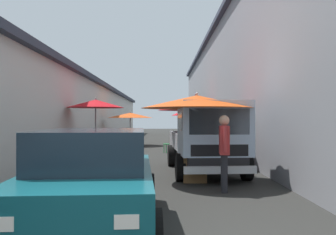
{
  "coord_description": "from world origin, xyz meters",
  "views": [
    {
      "loc": [
        -2.74,
        -0.43,
        1.61
      ],
      "look_at": [
        7.11,
        -0.53,
        1.66
      ],
      "focal_mm": 39.08,
      "sensor_mm": 36.0,
      "label": 1
    }
  ],
  "objects": [
    {
      "name": "fruit_stall_near_right",
      "position": [
        19.49,
        1.63,
        1.63
      ],
      "size": [
        2.75,
        2.75,
        2.08
      ],
      "color": "#9E9EA3",
      "rests_on": "ground"
    },
    {
      "name": "vendor_in_shade",
      "position": [
        12.81,
        -1.79,
        0.96
      ],
      "size": [
        0.65,
        0.29,
        1.66
      ],
      "color": "#232328",
      "rests_on": "ground"
    },
    {
      "name": "building_right_concrete",
      "position": [
        15.75,
        -6.8,
        3.47
      ],
      "size": [
        49.8,
        7.5,
        6.93
      ],
      "color": "gray",
      "rests_on": "ground"
    },
    {
      "name": "building_left_whitewash",
      "position": [
        15.75,
        6.8,
        1.91
      ],
      "size": [
        49.8,
        7.5,
        3.8
      ],
      "color": "silver",
      "rests_on": "ground"
    },
    {
      "name": "fruit_stall_near_left",
      "position": [
        9.4,
        -1.49,
        1.94
      ],
      "size": [
        2.5,
        2.5,
        2.47
      ],
      "color": "#9E9EA3",
      "rests_on": "ground"
    },
    {
      "name": "fruit_stall_far_right",
      "position": [
        6.64,
        -1.26,
        1.89
      ],
      "size": [
        2.89,
        2.89,
        2.3
      ],
      "color": "#9E9EA3",
      "rests_on": "ground"
    },
    {
      "name": "plastic_stool",
      "position": [
        14.73,
        -0.52,
        0.33
      ],
      "size": [
        0.3,
        0.3,
        0.43
      ],
      "color": "#1E8C3F",
      "rests_on": "ground"
    },
    {
      "name": "parked_scooter",
      "position": [
        15.91,
        2.33,
        0.45
      ],
      "size": [
        1.68,
        0.53,
        1.14
      ],
      "color": "black",
      "rests_on": "ground"
    },
    {
      "name": "delivery_truck",
      "position": [
        7.46,
        -1.67,
        1.04
      ],
      "size": [
        5.01,
        2.18,
        2.08
      ],
      "color": "black",
      "rests_on": "ground"
    },
    {
      "name": "ground",
      "position": [
        13.5,
        0.0,
        0.0
      ],
      "size": [
        90.0,
        90.0,
        0.0
      ],
      "primitive_type": "plane",
      "color": "#282826"
    },
    {
      "name": "fruit_stall_mid_lane",
      "position": [
        11.35,
        2.18,
        1.71
      ],
      "size": [
        2.2,
        2.2,
        2.44
      ],
      "color": "#9E9EA3",
      "rests_on": "ground"
    },
    {
      "name": "fruit_stall_far_left",
      "position": [
        19.32,
        -1.99,
        1.82
      ],
      "size": [
        2.24,
        2.24,
        2.4
      ],
      "color": "#9E9EA3",
      "rests_on": "ground"
    },
    {
      "name": "hatchback_car",
      "position": [
        2.7,
        0.64,
        0.74
      ],
      "size": [
        4.01,
        2.12,
        1.45
      ],
      "color": "#0F4C56",
      "rests_on": "ground"
    },
    {
      "name": "vendor_by_crates",
      "position": [
        5.31,
        -1.75,
        0.99
      ],
      "size": [
        0.67,
        0.24,
        1.7
      ],
      "color": "#232328",
      "rests_on": "ground"
    }
  ]
}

